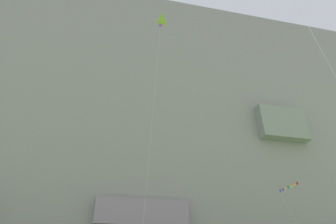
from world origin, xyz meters
name	(u,v)px	position (x,y,z in m)	size (l,w,h in m)	color
cliff_face	(138,134)	(0.02, 69.88, 36.48)	(180.00, 33.95, 73.01)	gray
kite_banner_low_center	(291,193)	(19.22, 38.28, 13.58)	(1.38, 5.61, 14.72)	black
kite_delta_mid_center	(157,28)	(-2.09, 30.12, 33.35)	(2.26, 3.56, 34.24)	#8CCC33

